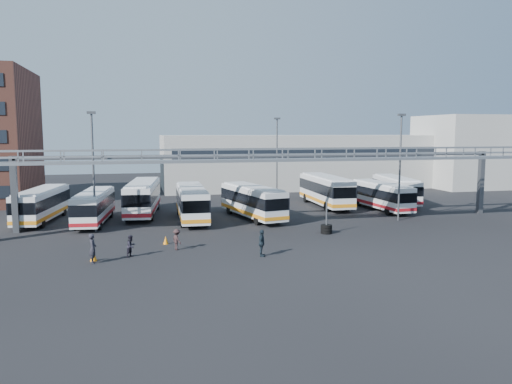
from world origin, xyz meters
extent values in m
plane|color=black|center=(0.00, 0.00, 0.00)|extent=(140.00, 140.00, 0.00)
cube|color=gray|center=(0.00, 5.00, 6.10)|extent=(50.00, 1.80, 0.22)
cube|color=gray|center=(0.00, 4.15, 7.05)|extent=(50.00, 0.10, 0.10)
cube|color=gray|center=(0.00, 5.85, 7.05)|extent=(50.00, 0.10, 0.10)
cube|color=#4C4F54|center=(0.00, 9.00, 6.30)|extent=(45.00, 0.50, 0.35)
cube|color=#9E9E99|center=(12.00, 38.00, 4.00)|extent=(42.00, 14.00, 8.00)
cube|color=#B2B2AD|center=(38.00, 32.00, 5.50)|extent=(14.00, 12.00, 11.00)
cylinder|color=#4C4F54|center=(-16.00, 8.00, 5.00)|extent=(0.18, 0.18, 10.00)
cube|color=#4C4F54|center=(-16.00, 8.00, 10.10)|extent=(0.70, 0.35, 0.22)
cylinder|color=#4C4F54|center=(12.00, 7.00, 5.00)|extent=(0.18, 0.18, 10.00)
cube|color=#4C4F54|center=(12.00, 7.00, 10.10)|extent=(0.70, 0.35, 0.22)
cylinder|color=#4C4F54|center=(4.00, 22.00, 5.00)|extent=(0.18, 0.18, 10.00)
cube|color=#4C4F54|center=(4.00, 22.00, 10.10)|extent=(0.70, 0.35, 0.22)
cube|color=silver|center=(-21.34, 14.11, 1.71)|extent=(3.75, 10.54, 2.58)
cube|color=black|center=(-21.34, 14.11, 2.02)|extent=(3.82, 10.61, 1.03)
cube|color=orange|center=(-21.34, 14.11, 0.80)|extent=(3.81, 10.59, 0.33)
cube|color=silver|center=(-21.34, 14.11, 3.07)|extent=(3.38, 9.48, 0.15)
cylinder|color=black|center=(-22.84, 10.99, 0.47)|extent=(0.41, 0.97, 0.94)
cylinder|color=black|center=(-20.76, 10.70, 0.47)|extent=(0.41, 0.97, 0.94)
cylinder|color=black|center=(-21.93, 17.53, 0.47)|extent=(0.41, 0.97, 0.94)
cylinder|color=black|center=(-19.85, 17.23, 0.47)|extent=(0.41, 0.97, 0.94)
cube|color=silver|center=(-16.42, 11.96, 1.65)|extent=(3.22, 10.13, 2.49)
cube|color=black|center=(-16.42, 11.96, 1.95)|extent=(3.29, 10.19, 1.00)
cube|color=#AB151D|center=(-16.42, 11.96, 0.77)|extent=(3.28, 10.18, 0.32)
cube|color=silver|center=(-16.42, 11.96, 2.97)|extent=(2.90, 9.11, 0.14)
cylinder|color=black|center=(-17.73, 8.89, 0.45)|extent=(0.36, 0.93, 0.90)
cylinder|color=black|center=(-15.72, 8.69, 0.45)|extent=(0.36, 0.93, 0.90)
cylinder|color=black|center=(-17.11, 15.23, 0.45)|extent=(0.36, 0.93, 0.90)
cylinder|color=black|center=(-15.10, 15.03, 0.45)|extent=(0.36, 0.93, 0.90)
cube|color=silver|center=(-11.95, 15.84, 1.89)|extent=(3.87, 11.64, 2.85)
cube|color=black|center=(-11.95, 15.84, 2.23)|extent=(3.94, 11.70, 1.14)
cube|color=#AB151D|center=(-11.95, 15.84, 0.88)|extent=(3.93, 11.69, 0.36)
cube|color=silver|center=(-11.95, 15.84, 3.40)|extent=(3.49, 10.47, 0.17)
cylinder|color=black|center=(-13.54, 12.34, 0.52)|extent=(0.43, 1.07, 1.04)
cylinder|color=black|center=(-11.20, 12.07, 0.52)|extent=(0.43, 1.07, 1.04)
cylinder|color=black|center=(-12.71, 19.60, 0.52)|extent=(0.43, 1.07, 1.04)
cylinder|color=black|center=(-10.37, 19.33, 0.52)|extent=(0.43, 1.07, 1.04)
cube|color=silver|center=(-7.39, 11.60, 1.79)|extent=(2.78, 10.88, 2.70)
cube|color=black|center=(-7.39, 11.60, 2.11)|extent=(2.84, 10.94, 1.08)
cube|color=orange|center=(-7.39, 11.60, 0.84)|extent=(2.83, 10.93, 0.34)
cube|color=silver|center=(-7.39, 11.60, 3.22)|extent=(2.50, 9.79, 0.16)
cylinder|color=black|center=(-8.61, 8.17, 0.49)|extent=(0.32, 0.99, 0.98)
cylinder|color=black|center=(-6.39, 8.10, 0.49)|extent=(0.32, 0.99, 0.98)
cylinder|color=black|center=(-8.40, 15.09, 0.49)|extent=(0.32, 0.99, 0.98)
cylinder|color=black|center=(-6.18, 15.02, 0.49)|extent=(0.32, 0.99, 0.98)
cube|color=silver|center=(-1.46, 11.30, 1.76)|extent=(4.54, 10.87, 2.65)
cube|color=black|center=(-1.46, 11.30, 2.07)|extent=(4.61, 10.94, 1.06)
cube|color=orange|center=(-1.46, 11.30, 0.82)|extent=(4.60, 10.93, 0.34)
cube|color=silver|center=(-1.46, 11.30, 3.16)|extent=(4.09, 9.79, 0.15)
cylinder|color=black|center=(-1.82, 7.76, 0.48)|extent=(0.48, 1.00, 0.96)
cylinder|color=black|center=(0.30, 8.20, 0.48)|extent=(0.48, 1.00, 0.96)
cylinder|color=black|center=(-3.22, 14.40, 0.48)|extent=(0.48, 1.00, 0.96)
cylinder|color=black|center=(-1.10, 14.85, 0.48)|extent=(0.48, 1.00, 0.96)
cube|color=silver|center=(8.46, 17.21, 1.92)|extent=(2.88, 11.61, 2.89)
cube|color=black|center=(8.46, 17.21, 2.26)|extent=(2.95, 11.67, 1.15)
cube|color=orange|center=(8.46, 17.21, 0.89)|extent=(2.94, 11.66, 0.37)
cube|color=silver|center=(8.46, 17.21, 3.44)|extent=(2.60, 10.45, 0.17)
cylinder|color=black|center=(7.19, 13.54, 0.52)|extent=(0.34, 1.06, 1.05)
cylinder|color=black|center=(9.57, 13.48, 0.52)|extent=(0.34, 1.06, 1.05)
cylinder|color=black|center=(7.36, 20.93, 0.52)|extent=(0.34, 1.06, 1.05)
cylinder|color=black|center=(9.74, 20.87, 0.52)|extent=(0.34, 1.06, 1.05)
cube|color=silver|center=(13.36, 13.28, 1.65)|extent=(2.80, 10.07, 2.49)
cube|color=black|center=(13.36, 13.28, 1.95)|extent=(2.87, 10.13, 1.00)
cube|color=#AB151D|center=(13.36, 13.28, 0.77)|extent=(2.86, 10.12, 0.32)
cube|color=silver|center=(13.36, 13.28, 2.97)|extent=(2.52, 9.06, 0.14)
cylinder|color=black|center=(12.53, 10.04, 0.45)|extent=(0.32, 0.92, 0.91)
cylinder|color=black|center=(14.55, 10.15, 0.45)|extent=(0.32, 0.92, 0.91)
cylinder|color=black|center=(12.18, 16.40, 0.45)|extent=(0.32, 0.92, 0.91)
cylinder|color=black|center=(14.20, 16.51, 0.45)|extent=(0.32, 0.92, 0.91)
cube|color=silver|center=(17.41, 17.44, 1.74)|extent=(3.98, 10.73, 2.62)
cube|color=black|center=(17.41, 17.44, 2.05)|extent=(4.05, 10.80, 1.05)
cube|color=#AB151D|center=(17.41, 17.44, 0.81)|extent=(4.04, 10.79, 0.33)
cube|color=silver|center=(17.41, 17.44, 3.13)|extent=(3.59, 9.66, 0.15)
cylinder|color=black|center=(15.83, 14.29, 0.48)|extent=(0.43, 0.99, 0.95)
cylinder|color=black|center=(17.94, 13.96, 0.48)|extent=(0.43, 0.99, 0.95)
cylinder|color=black|center=(16.87, 20.92, 0.48)|extent=(0.43, 0.99, 0.95)
cylinder|color=black|center=(18.99, 20.59, 0.48)|extent=(0.43, 0.99, 0.95)
imported|color=#212129|center=(-15.29, -2.87, 0.98)|extent=(0.49, 0.73, 1.96)
imported|color=black|center=(-12.90, -1.74, 0.76)|extent=(0.91, 0.94, 1.53)
imported|color=#322122|center=(-9.70, -0.35, 0.76)|extent=(0.92, 1.13, 1.52)
imported|color=#1A252F|center=(-4.18, -3.62, 0.93)|extent=(0.80, 1.18, 1.86)
cone|color=orange|center=(-15.32, -2.27, 0.36)|extent=(0.60, 0.60, 0.73)
cone|color=orange|center=(-10.40, 1.72, 0.31)|extent=(0.48, 0.48, 0.63)
cylinder|color=black|center=(2.97, 2.69, 0.14)|extent=(0.95, 0.95, 0.23)
cylinder|color=black|center=(2.97, 2.69, 0.39)|extent=(0.95, 0.95, 0.23)
cylinder|color=black|center=(2.97, 2.69, 0.64)|extent=(0.95, 0.95, 0.23)
cylinder|color=#4C4F54|center=(2.97, 2.69, 1.36)|extent=(0.14, 0.14, 2.72)
camera|label=1|loc=(-12.16, -36.09, 8.48)|focal=35.00mm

